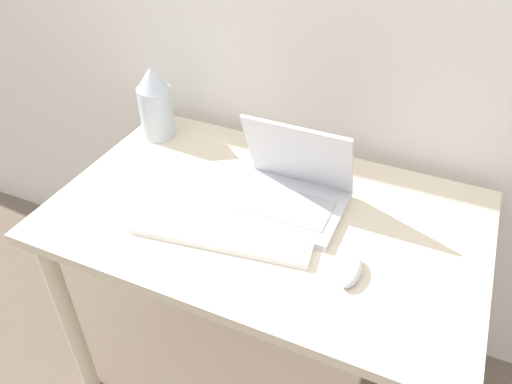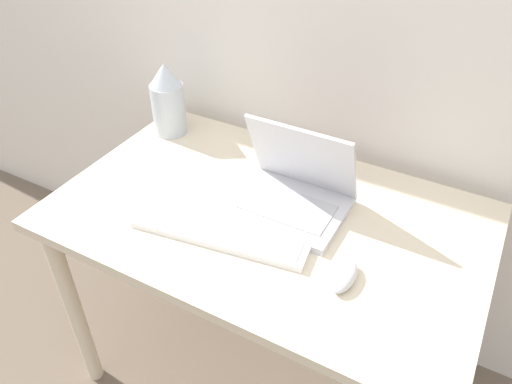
% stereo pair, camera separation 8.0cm
% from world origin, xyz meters
% --- Properties ---
extents(desk, '(1.16, 0.72, 0.75)m').
position_xyz_m(desk, '(0.00, 0.36, 0.65)').
color(desk, beige).
rests_on(desk, ground_plane).
extents(laptop, '(0.30, 0.24, 0.25)m').
position_xyz_m(laptop, '(0.05, 0.42, 0.80)').
color(laptop, silver).
rests_on(laptop, desk).
extents(keyboard, '(0.48, 0.19, 0.02)m').
position_xyz_m(keyboard, '(-0.06, 0.23, 0.76)').
color(keyboard, white).
rests_on(keyboard, desk).
extents(mouse, '(0.05, 0.11, 0.03)m').
position_xyz_m(mouse, '(0.27, 0.23, 0.76)').
color(mouse, silver).
rests_on(mouse, desk).
extents(vase, '(0.11, 0.11, 0.24)m').
position_xyz_m(vase, '(-0.48, 0.58, 0.87)').
color(vase, silver).
rests_on(vase, desk).
extents(mp3_player, '(0.04, 0.05, 0.01)m').
position_xyz_m(mp3_player, '(-0.05, 0.32, 0.75)').
color(mp3_player, '#1E7FB7').
rests_on(mp3_player, desk).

